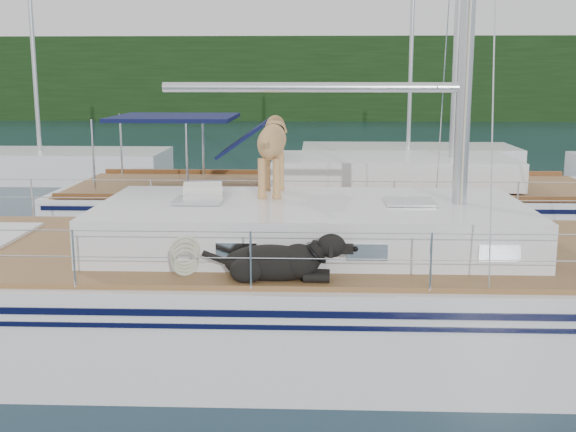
{
  "coord_description": "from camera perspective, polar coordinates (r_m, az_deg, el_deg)",
  "views": [
    {
      "loc": [
        0.85,
        -8.75,
        3.37
      ],
      "look_at": [
        0.5,
        0.2,
        1.6
      ],
      "focal_mm": 45.0,
      "sensor_mm": 36.0,
      "label": 1
    }
  ],
  "objects": [
    {
      "name": "main_sailboat",
      "position": [
        9.18,
        -2.6,
        -5.86
      ],
      "size": [
        12.0,
        3.8,
        14.01
      ],
      "color": "silver",
      "rests_on": "ground"
    },
    {
      "name": "bg_boat_west",
      "position": [
        24.58,
        -18.94,
        3.74
      ],
      "size": [
        8.0,
        3.0,
        11.65
      ],
      "color": "silver",
      "rests_on": "ground"
    },
    {
      "name": "bg_boat_center",
      "position": [
        25.12,
        9.44,
        4.35
      ],
      "size": [
        7.2,
        3.0,
        11.65
      ],
      "color": "silver",
      "rests_on": "ground"
    },
    {
      "name": "shore_bank",
      "position": [
        55.02,
        1.34,
        8.29
      ],
      "size": [
        92.0,
        1.0,
        1.2
      ],
      "primitive_type": "cube",
      "color": "#595147",
      "rests_on": "ground"
    },
    {
      "name": "ground",
      "position": [
        9.41,
        -3.14,
        -9.82
      ],
      "size": [
        120.0,
        120.0,
        0.0
      ],
      "primitive_type": "plane",
      "color": "black",
      "rests_on": "ground"
    },
    {
      "name": "neighbor_sailboat",
      "position": [
        14.83,
        3.96,
        0.49
      ],
      "size": [
        11.0,
        3.5,
        13.3
      ],
      "color": "silver",
      "rests_on": "ground"
    },
    {
      "name": "tree_line",
      "position": [
        53.75,
        1.34,
        10.78
      ],
      "size": [
        90.0,
        3.0,
        6.0
      ],
      "primitive_type": "cube",
      "color": "black",
      "rests_on": "ground"
    }
  ]
}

